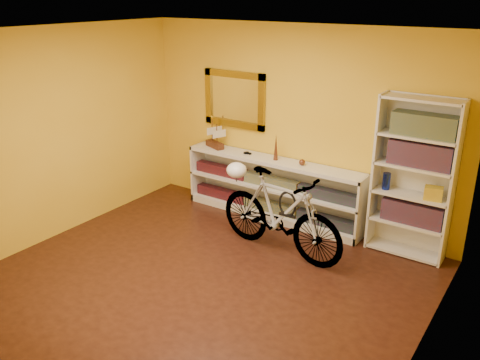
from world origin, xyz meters
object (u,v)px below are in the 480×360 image
Objects in this scene: console_unit at (272,189)px; bicycle at (280,214)px; bookcase at (413,179)px; helmet at (237,170)px.

bicycle is at bearing -54.36° from console_unit.
console_unit is at bearing -179.22° from bookcase.
bookcase is (1.84, 0.03, 0.52)m from console_unit.
bookcase is at bearing 0.78° from console_unit.
bicycle is (0.59, -0.82, 0.09)m from console_unit.
console_unit is at bearing 41.57° from bicycle.
console_unit is 10.18× the size of helmet.
bicycle is at bearing -145.91° from bookcase.
bicycle is 6.82× the size of helmet.
helmet is at bearing 90.00° from bicycle.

